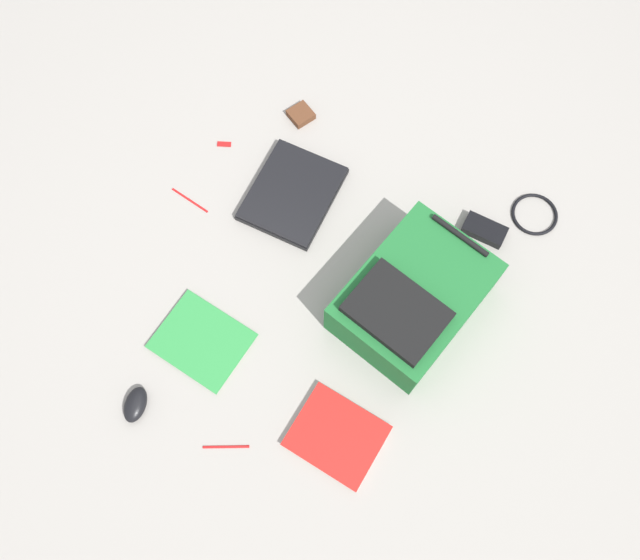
% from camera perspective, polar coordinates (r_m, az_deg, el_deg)
% --- Properties ---
extents(ground_plane, '(3.99, 3.99, 0.00)m').
position_cam_1_polar(ground_plane, '(2.04, 1.09, -0.55)').
color(ground_plane, gray).
extents(backpack, '(0.53, 0.46, 0.20)m').
position_cam_1_polar(backpack, '(1.95, 8.04, -1.54)').
color(backpack, '#1E662D').
rests_on(backpack, ground_plane).
extents(laptop, '(0.34, 0.29, 0.03)m').
position_cam_1_polar(laptop, '(2.16, -2.38, 7.48)').
color(laptop, black).
rests_on(laptop, ground_plane).
extents(book_blue, '(0.26, 0.29, 0.02)m').
position_cam_1_polar(book_blue, '(1.93, 1.46, -13.33)').
color(book_blue, silver).
rests_on(book_blue, ground_plane).
extents(book_comic, '(0.27, 0.31, 0.01)m').
position_cam_1_polar(book_comic, '(2.02, -10.16, -5.21)').
color(book_comic, silver).
rests_on(book_comic, ground_plane).
extents(computer_mouse, '(0.11, 0.07, 0.04)m').
position_cam_1_polar(computer_mouse, '(2.00, -15.67, -10.33)').
color(computer_mouse, black).
rests_on(computer_mouse, ground_plane).
extents(cable_coil, '(0.15, 0.15, 0.01)m').
position_cam_1_polar(cable_coil, '(2.24, 18.06, 5.42)').
color(cable_coil, black).
rests_on(cable_coil, ground_plane).
extents(power_brick, '(0.09, 0.14, 0.03)m').
position_cam_1_polar(power_brick, '(2.16, 14.02, 4.22)').
color(power_brick, black).
rests_on(power_brick, ground_plane).
extents(pen_black, '(0.05, 0.13, 0.01)m').
position_cam_1_polar(pen_black, '(1.95, -8.13, -14.08)').
color(pen_black, red).
rests_on(pen_black, ground_plane).
extents(pen_blue, '(0.05, 0.14, 0.01)m').
position_cam_1_polar(pen_blue, '(2.20, -11.19, 6.81)').
color(pen_blue, red).
rests_on(pen_blue, ground_plane).
extents(earbud_pouch, '(0.10, 0.10, 0.02)m').
position_cam_1_polar(earbud_pouch, '(2.32, -1.67, 14.11)').
color(earbud_pouch, '#59331E').
rests_on(earbud_pouch, ground_plane).
extents(usb_stick, '(0.03, 0.05, 0.01)m').
position_cam_1_polar(usb_stick, '(2.29, -8.29, 11.57)').
color(usb_stick, '#B21919').
rests_on(usb_stick, ground_plane).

